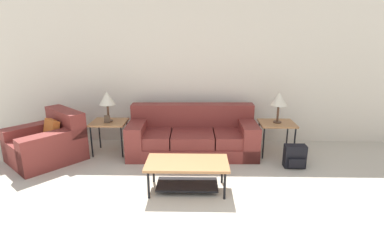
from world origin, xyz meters
The scene contains 10 objects.
wall_back centered at (0.00, 3.70, 1.30)m, with size 8.67×0.06×2.60m.
couch centered at (-0.12, 3.05, 0.30)m, with size 2.20×0.95×0.82m.
armchair centered at (-2.50, 2.69, 0.28)m, with size 1.39×1.39×0.80m.
coffee_table centered at (-0.17, 1.72, 0.30)m, with size 1.09×0.56×0.41m.
side_table_left centered at (-1.57, 3.02, 0.52)m, with size 0.59×0.50×0.57m.
side_table_right centered at (1.33, 3.02, 0.52)m, with size 0.59×0.50×0.57m.
table_lamp_left centered at (-1.57, 3.02, 0.97)m, with size 0.27×0.27×0.52m.
table_lamp_right centered at (1.33, 3.02, 0.97)m, with size 0.27×0.27×0.52m.
backpack centered at (1.50, 2.48, 0.18)m, with size 0.33×0.24×0.36m.
picture_frame centered at (-1.57, 2.95, 0.64)m, with size 0.10×0.04×0.13m.
Camera 1 is at (-0.02, -1.89, 2.04)m, focal length 28.00 mm.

